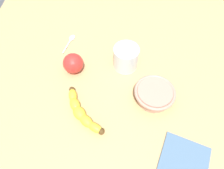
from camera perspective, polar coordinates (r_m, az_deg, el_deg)
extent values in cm
cube|color=tan|center=(77.35, 1.18, -2.38)|extent=(120.00, 120.00, 3.00)
ellipsoid|color=yellow|center=(74.12, -10.83, -3.04)|extent=(4.21, 6.14, 2.81)
ellipsoid|color=yellow|center=(72.25, -10.23, -5.49)|extent=(5.54, 6.51, 3.36)
ellipsoid|color=yellow|center=(70.54, -9.01, -7.85)|extent=(6.55, 6.80, 3.90)
ellipsoid|color=yellow|center=(69.08, -7.18, -10.00)|extent=(6.45, 6.14, 3.36)
ellipsoid|color=yellow|center=(67.95, -4.78, -11.80)|extent=(6.26, 5.09, 2.81)
sphere|color=#513819|center=(75.44, -11.03, -1.42)|extent=(2.15, 2.15, 2.15)
sphere|color=#513819|center=(67.35, -2.97, -12.86)|extent=(2.15, 2.15, 2.15)
cylinder|color=silver|center=(79.49, 3.86, 7.45)|extent=(9.57, 9.57, 9.33)
cylinder|color=#A7CE8F|center=(79.94, 3.83, 7.17)|extent=(9.07, 9.07, 7.65)
cylinder|color=tan|center=(74.05, 11.62, -2.74)|extent=(12.23, 12.23, 4.74)
torus|color=tan|center=(72.56, 11.85, -2.04)|extent=(14.50, 14.50, 1.20)
sphere|color=red|center=(79.87, -10.71, 5.78)|extent=(7.82, 7.82, 7.82)
ellipsoid|color=silver|center=(94.34, -11.01, 12.62)|extent=(3.23, 4.09, 0.80)
cube|color=silver|center=(91.30, -12.34, 10.41)|extent=(2.61, 8.35, 0.25)
cube|color=slate|center=(70.01, 19.42, -19.22)|extent=(17.81, 17.45, 0.60)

